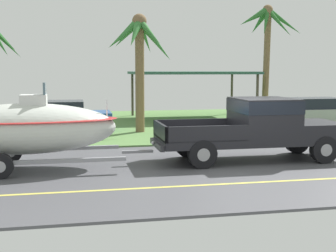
{
  "coord_description": "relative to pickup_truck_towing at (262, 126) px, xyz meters",
  "views": [
    {
      "loc": [
        -4.51,
        -12.19,
        2.71
      ],
      "look_at": [
        -1.78,
        1.16,
        1.07
      ],
      "focal_mm": 49.78,
      "sensor_mm": 36.0,
      "label": 1
    }
  ],
  "objects": [
    {
      "name": "parked_sedan_near",
      "position": [
        5.97,
        7.42,
        -0.37
      ],
      "size": [
        4.63,
        1.82,
        1.38
      ],
      "color": "#99999E",
      "rests_on": "ground"
    },
    {
      "name": "boat_on_trailer",
      "position": [
        -6.9,
        -0.0,
        0.1
      ],
      "size": [
        6.3,
        2.31,
        2.38
      ],
      "color": "gray",
      "rests_on": "ground"
    },
    {
      "name": "pickup_truck_towing",
      "position": [
        0.0,
        0.0,
        0.0
      ],
      "size": [
        5.85,
        1.99,
        1.87
      ],
      "color": "black",
      "rests_on": "ground"
    },
    {
      "name": "palm_tree_mid",
      "position": [
        -2.8,
        6.69,
        2.65
      ],
      "size": [
        2.95,
        3.15,
        5.07
      ],
      "color": "brown",
      "rests_on": "ground"
    },
    {
      "name": "ground",
      "position": [
        -1.07,
        7.48,
        -1.05
      ],
      "size": [
        36.0,
        22.0,
        0.11
      ],
      "color": "#4C4C51"
    },
    {
      "name": "parked_sedan_far",
      "position": [
        -6.22,
        7.58,
        -0.37
      ],
      "size": [
        4.42,
        1.88,
        1.38
      ],
      "color": "#234C89",
      "rests_on": "ground"
    },
    {
      "name": "carport_awning",
      "position": [
        0.88,
        11.95,
        1.46
      ],
      "size": [
        6.6,
        4.52,
        2.63
      ],
      "color": "#4C4238",
      "rests_on": "ground"
    },
    {
      "name": "palm_tree_near_right",
      "position": [
        4.69,
        10.67,
        3.58
      ],
      "size": [
        3.67,
        2.59,
        6.18
      ],
      "color": "brown",
      "rests_on": "ground"
    }
  ]
}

